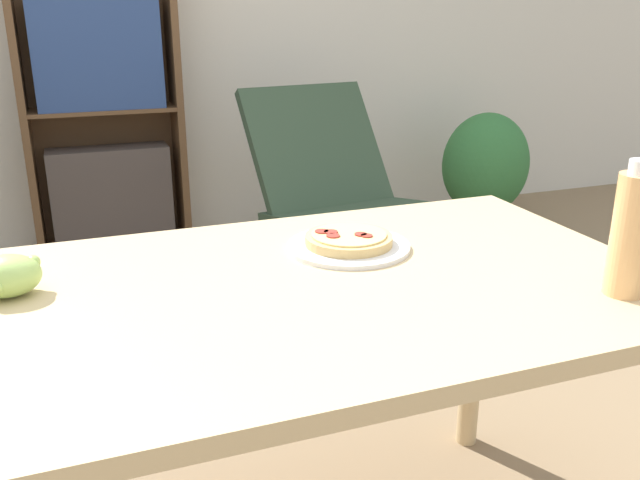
% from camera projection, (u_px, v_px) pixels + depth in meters
% --- Properties ---
extents(dining_table, '(1.35, 0.83, 0.74)m').
position_uv_depth(dining_table, '(313.00, 327.00, 1.31)').
color(dining_table, '#D1B27F').
rests_on(dining_table, ground_plane).
extents(pizza_on_plate, '(0.26, 0.26, 0.04)m').
position_uv_depth(pizza_on_plate, '(349.00, 242.00, 1.45)').
color(pizza_on_plate, white).
rests_on(pizza_on_plate, dining_table).
extents(grape_bunch, '(0.13, 0.10, 0.08)m').
position_uv_depth(grape_bunch, '(6.00, 277.00, 1.21)').
color(grape_bunch, '#A8CC66').
rests_on(grape_bunch, dining_table).
extents(drink_bottle, '(0.07, 0.07, 0.25)m').
position_uv_depth(drink_bottle, '(632.00, 233.00, 1.19)').
color(drink_bottle, '#EFB270').
rests_on(drink_bottle, dining_table).
extents(lounge_chair_far, '(0.73, 0.84, 0.88)m').
position_uv_depth(lounge_chair_far, '(334.00, 221.00, 3.16)').
color(lounge_chair_far, black).
rests_on(lounge_chair_far, ground_plane).
extents(bookshelf, '(0.78, 0.28, 1.48)m').
position_uv_depth(bookshelf, '(104.00, 122.00, 3.45)').
color(bookshelf, brown).
rests_on(bookshelf, ground_plane).
extents(potted_plant_floor, '(0.51, 0.43, 0.68)m').
position_uv_depth(potted_plant_floor, '(485.00, 170.00, 3.87)').
color(potted_plant_floor, '#8E5B42').
rests_on(potted_plant_floor, ground_plane).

